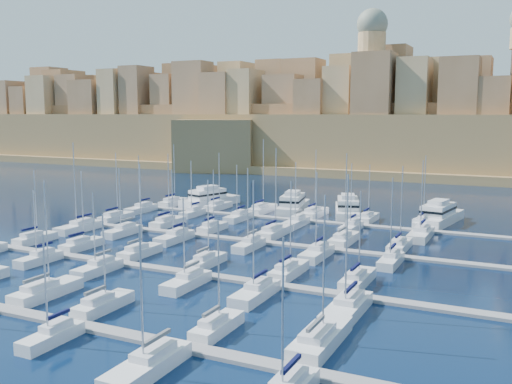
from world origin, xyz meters
The scene contains 51 objects.
ground centered at (0.00, 0.00, 0.00)m, with size 600.00×600.00×0.00m, color black.
pontoon_near centered at (0.00, -34.00, 0.20)m, with size 84.00×2.00×0.40m, color slate.
pontoon_mid_near centered at (0.00, -12.00, 0.20)m, with size 84.00×2.00×0.40m, color slate.
pontoon_mid_far centered at (0.00, 10.00, 0.20)m, with size 84.00×2.00×0.40m, color slate.
pontoon_far centered at (0.00, 32.00, 0.20)m, with size 84.00×2.00×0.40m, color slate.
sailboat_2 centered at (-11.12, -28.23, 0.76)m, with size 2.93×9.77×14.72m.
sailboat_3 centered at (-1.61, -28.94, 0.71)m, with size 2.50×8.34×11.44m.
sailboat_4 centered at (13.53, -29.18, 0.72)m, with size 2.35×7.84×12.03m.
sailboat_5 centered at (24.25, -27.76, 0.77)m, with size 3.22×10.75×15.08m.
sailboat_9 centered at (0.23, -38.49, 0.71)m, with size 2.15×7.18×11.36m.
sailboat_10 centered at (12.72, -39.81, 0.75)m, with size 2.96×9.86×13.60m.
sailboat_12 centered at (-35.52, -6.97, 0.73)m, with size 2.48×8.28×13.02m.
sailboat_13 centered at (-24.97, -6.91, 0.73)m, with size 2.52×8.40×13.27m.
sailboat_14 centered at (-13.14, -6.81, 0.75)m, with size 2.58×8.59×14.90m.
sailboat_15 centered at (-0.70, -7.09, 0.73)m, with size 2.41×8.02×13.08m.
sailboat_16 centered at (12.19, -6.60, 0.74)m, with size 2.71×9.03×13.55m.
sailboat_17 centered at (21.98, -6.55, 0.73)m, with size 2.74×9.13×12.68m.
sailboat_19 centered at (-24.19, -16.80, 0.71)m, with size 2.34×7.81×11.52m.
sailboat_20 centered at (-12.62, -17.09, 0.72)m, with size 2.52×8.39×11.90m.
sailboat_21 centered at (2.28, -17.24, 0.72)m, with size 2.61×8.70×12.12m.
sailboat_22 centered at (12.34, -17.55, 0.75)m, with size 2.80×9.33×14.90m.
sailboat_23 centered at (24.04, -18.25, 0.78)m, with size 3.23×10.76×16.25m.
sailboat_24 centered at (-36.13, 15.41, 0.75)m, with size 2.71×9.04×14.62m.
sailboat_25 centered at (-23.15, 15.49, 0.75)m, with size 2.76×9.21×14.78m.
sailboat_26 centered at (-12.48, 14.92, 0.72)m, with size 2.42×8.06×12.10m.
sailboat_27 centered at (-0.06, 16.09, 0.78)m, with size 3.13×10.44×16.46m.
sailboat_28 centered at (13.29, 15.80, 0.77)m, with size 2.95×9.83×15.97m.
sailboat_29 centered at (22.93, 15.33, 0.74)m, with size 2.67×8.89×14.19m.
sailboat_30 centered at (-35.62, 3.94, 0.78)m, with size 3.11×10.37×17.32m.
sailboat_31 centered at (-25.74, 4.70, 0.73)m, with size 2.65×8.82×12.81m.
sailboat_32 centered at (-14.08, 4.48, 0.74)m, with size 2.78×9.27×13.12m.
sailboat_33 centered at (0.30, 4.99, 0.74)m, with size 2.47×8.22×13.88m.
sailboat_34 centered at (12.41, 4.39, 0.75)m, with size 2.83×9.45×13.85m.
sailboat_35 centered at (23.80, 5.00, 0.73)m, with size 2.46×8.20×13.50m.
sailboat_36 centered at (-36.64, 37.59, 0.76)m, with size 2.83×9.42×15.24m.
sailboat_37 centered at (-24.01, 37.51, 0.74)m, with size 2.77×9.24×13.57m.
sailboat_38 centered at (-12.79, 37.98, 0.78)m, with size 3.06×10.21×16.92m.
sailboat_39 centered at (-0.27, 38.10, 0.76)m, with size 3.14×10.46×14.94m.
sailboat_40 centered at (11.82, 37.39, 0.73)m, with size 2.71×9.02×12.27m.
sailboat_41 centered at (23.00, 37.33, 0.75)m, with size 2.67×8.89×14.45m.
sailboat_42 centered at (-37.91, 26.50, 0.74)m, with size 2.77×9.24×13.35m.
sailboat_43 centered at (-24.56, 27.20, 0.72)m, with size 2.34×7.81×12.55m.
sailboat_44 centered at (-13.10, 26.77, 0.72)m, with size 2.61×8.69×12.12m.
sailboat_45 centered at (0.10, 26.64, 0.74)m, with size 2.69×8.95×13.20m.
sailboat_46 centered at (11.38, 26.74, 0.74)m, with size 2.62×8.74×13.40m.
sailboat_47 centered at (24.62, 25.74, 0.77)m, with size 3.23×10.77×14.51m.
motor_yacht_a centered at (-28.63, 41.23, 1.73)m, with size 9.43×16.78×5.25m.
motor_yacht_b centered at (-6.63, 41.48, 1.73)m, with size 8.14×17.25×5.25m.
motor_yacht_c centered at (6.18, 41.68, 1.73)m, with size 10.15×17.74×5.25m.
motor_yacht_d centered at (25.41, 41.92, 1.73)m, with size 8.06×18.15×5.25m.
fortified_city centered at (-0.19, 155.26, 14.74)m, with size 460.00×108.95×59.52m.
Camera 1 is at (41.47, -77.92, 22.43)m, focal length 40.00 mm.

